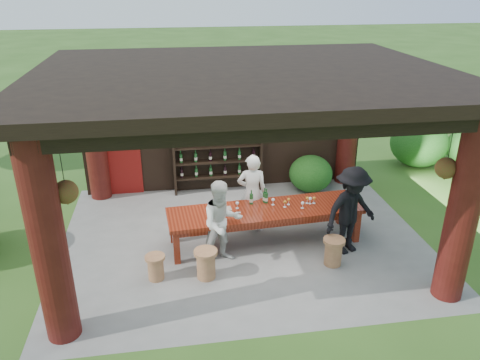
{
  "coord_description": "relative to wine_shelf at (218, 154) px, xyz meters",
  "views": [
    {
      "loc": [
        -1.37,
        -8.37,
        5.02
      ],
      "look_at": [
        0.0,
        0.4,
        1.15
      ],
      "focal_mm": 35.0,
      "sensor_mm": 36.0,
      "label": 1
    }
  ],
  "objects": [
    {
      "name": "stool_far_left",
      "position": [
        -1.54,
        -3.63,
        -0.73
      ],
      "size": [
        0.36,
        0.36,
        0.48
      ],
      "rotation": [
        0.0,
        0.0,
        -0.26
      ],
      "color": "brown",
      "rests_on": "ground"
    },
    {
      "name": "host",
      "position": [
        0.49,
        -2.09,
        -0.13
      ],
      "size": [
        0.67,
        0.49,
        1.71
      ],
      "primitive_type": "imported",
      "rotation": [
        0.0,
        0.0,
        3.01
      ],
      "color": "silver",
      "rests_on": "ground"
    },
    {
      "name": "shrubs",
      "position": [
        2.9,
        -2.1,
        -0.43
      ],
      "size": [
        14.55,
        8.54,
        1.36
      ],
      "color": "#194C14",
      "rests_on": "ground"
    },
    {
      "name": "napkin_basket",
      "position": [
        -0.18,
        -2.78,
        -0.16
      ],
      "size": [
        0.27,
        0.2,
        0.14
      ],
      "primitive_type": "cube",
      "rotation": [
        0.0,
        0.0,
        0.07
      ],
      "color": "#BF6672",
      "rests_on": "tasting_table"
    },
    {
      "name": "ground",
      "position": [
        0.24,
        -2.45,
        -0.98
      ],
      "size": [
        90.0,
        90.0,
        0.0
      ],
      "primitive_type": "plane",
      "color": "#2D5119",
      "rests_on": "ground"
    },
    {
      "name": "pavilion",
      "position": [
        0.23,
        -2.02,
        1.15
      ],
      "size": [
        7.5,
        6.0,
        3.6
      ],
      "color": "slate",
      "rests_on": "ground"
    },
    {
      "name": "guest_woman",
      "position": [
        -0.28,
        -3.23,
        -0.16
      ],
      "size": [
        0.95,
        0.83,
        1.65
      ],
      "primitive_type": "imported",
      "rotation": [
        0.0,
        0.0,
        0.28
      ],
      "color": "silver",
      "rests_on": "ground"
    },
    {
      "name": "trees",
      "position": [
        3.62,
        -0.57,
        2.38
      ],
      "size": [
        21.32,
        10.59,
        4.8
      ],
      "color": "#3F2819",
      "rests_on": "ground"
    },
    {
      "name": "guest_man",
      "position": [
        2.21,
        -3.26,
        -0.09
      ],
      "size": [
        1.31,
        1.02,
        1.79
      ],
      "primitive_type": "imported",
      "rotation": [
        0.0,
        0.0,
        0.35
      ],
      "color": "black",
      "rests_on": "ground"
    },
    {
      "name": "stool_near_right",
      "position": [
        1.77,
        -3.67,
        -0.7
      ],
      "size": [
        0.41,
        0.41,
        0.54
      ],
      "rotation": [
        0.0,
        0.0,
        0.43
      ],
      "color": "brown",
      "rests_on": "ground"
    },
    {
      "name": "stool_near_left",
      "position": [
        -0.64,
        -3.72,
        -0.69
      ],
      "size": [
        0.43,
        0.43,
        0.56
      ],
      "rotation": [
        0.0,
        0.0,
        -0.33
      ],
      "color": "brown",
      "rests_on": "ground"
    },
    {
      "name": "wine_shelf",
      "position": [
        0.0,
        0.0,
        0.0
      ],
      "size": [
        2.22,
        0.34,
        1.95
      ],
      "color": "black",
      "rests_on": "ground"
    },
    {
      "name": "table_glasses",
      "position": [
        1.18,
        -2.58,
        -0.16
      ],
      "size": [
        1.66,
        0.31,
        0.15
      ],
      "color": "silver",
      "rests_on": "tasting_table"
    },
    {
      "name": "table_bottles",
      "position": [
        0.62,
        -2.37,
        -0.08
      ],
      "size": [
        0.39,
        0.13,
        0.31
      ],
      "color": "#194C1E",
      "rests_on": "tasting_table"
    },
    {
      "name": "tasting_table",
      "position": [
        0.66,
        -2.65,
        -0.34
      ],
      "size": [
        3.96,
        1.26,
        0.75
      ],
      "rotation": [
        0.0,
        0.0,
        0.07
      ],
      "color": "#5A190C",
      "rests_on": "ground"
    }
  ]
}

